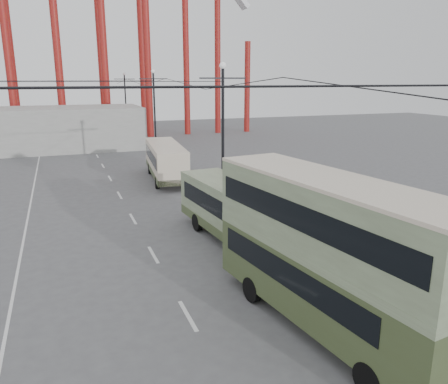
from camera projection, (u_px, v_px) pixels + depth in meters
name	position (u px, v px, depth m)	size (l,w,h in m)	color
ground	(261.00, 378.00, 12.36)	(160.00, 160.00, 0.00)	#515154
road_markings	(126.00, 203.00, 29.91)	(12.52, 120.00, 0.01)	silver
lamp_post_mid	(223.00, 134.00, 29.41)	(3.20, 0.44, 9.32)	black
lamp_post_far	(155.00, 112.00, 49.34)	(3.20, 0.44, 9.32)	black
lamp_post_distant	(126.00, 103.00, 69.27)	(3.20, 0.44, 9.32)	black
fairground_shed	(47.00, 129.00, 52.25)	(22.00, 10.00, 5.00)	gray
double_decker_bus	(327.00, 247.00, 14.13)	(3.76, 10.00, 5.24)	#3B4726
single_decker_green	(242.00, 214.00, 21.75)	(3.46, 10.84, 3.01)	#697656
single_decker_cream	(166.00, 160.00, 36.56)	(3.40, 9.83, 3.00)	beige
pedestrian	(264.00, 264.00, 17.67)	(0.71, 0.46, 1.93)	black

